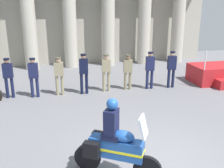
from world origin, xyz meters
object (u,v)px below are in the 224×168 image
at_px(officer_in_row_0, 8,75).
at_px(officer_in_row_6, 150,67).
at_px(motorcycle_with_rider, 113,144).
at_px(reviewing_stand, 220,74).
at_px(officer_in_row_2, 59,73).
at_px(briefcase_on_ground, 0,96).
at_px(officer_in_row_4, 106,70).
at_px(officer_in_row_7, 172,67).
at_px(officer_in_row_5, 128,69).
at_px(officer_in_row_3, 84,71).
at_px(officer_in_row_1, 34,74).

bearing_deg(officer_in_row_0, officer_in_row_6, -175.30).
bearing_deg(motorcycle_with_rider, reviewing_stand, 72.96).
height_order(officer_in_row_2, briefcase_on_ground, officer_in_row_2).
height_order(officer_in_row_4, officer_in_row_7, officer_in_row_7).
xyz_separation_m(reviewing_stand, motorcycle_with_rider, (-6.88, -6.12, 0.37)).
bearing_deg(officer_in_row_7, officer_in_row_2, 5.16).
bearing_deg(briefcase_on_ground, officer_in_row_4, 2.07).
distance_m(officer_in_row_5, briefcase_on_ground, 5.58).
relative_size(officer_in_row_0, officer_in_row_5, 1.05).
bearing_deg(motorcycle_with_rider, officer_in_row_3, 121.17).
relative_size(officer_in_row_0, officer_in_row_2, 1.02).
distance_m(officer_in_row_7, motorcycle_with_rider, 7.13).
bearing_deg(reviewing_stand, officer_in_row_2, -178.33).
height_order(officer_in_row_4, officer_in_row_6, officer_in_row_6).
relative_size(officer_in_row_4, officer_in_row_7, 0.98).
distance_m(officer_in_row_0, officer_in_row_3, 3.12).
distance_m(reviewing_stand, motorcycle_with_rider, 9.21).
relative_size(reviewing_stand, officer_in_row_3, 1.56).
distance_m(officer_in_row_0, officer_in_row_2, 2.07).
bearing_deg(officer_in_row_4, officer_in_row_7, -176.82).
height_order(officer_in_row_3, officer_in_row_6, officer_in_row_3).
bearing_deg(briefcase_on_ground, officer_in_row_3, 0.30).
height_order(officer_in_row_0, officer_in_row_2, officer_in_row_0).
distance_m(officer_in_row_4, officer_in_row_6, 2.03).
bearing_deg(reviewing_stand, briefcase_on_ground, -178.27).
height_order(officer_in_row_2, officer_in_row_3, officer_in_row_3).
xyz_separation_m(officer_in_row_2, officer_in_row_4, (2.07, 0.08, 0.01)).
bearing_deg(officer_in_row_6, officer_in_row_0, 4.70).
height_order(officer_in_row_4, motorcycle_with_rider, motorcycle_with_rider).
height_order(officer_in_row_5, motorcycle_with_rider, motorcycle_with_rider).
bearing_deg(officer_in_row_1, motorcycle_with_rider, 115.46).
relative_size(officer_in_row_0, motorcycle_with_rider, 0.89).
bearing_deg(motorcycle_with_rider, briefcase_on_ground, 152.24).
bearing_deg(officer_in_row_3, officer_in_row_5, -169.47).
height_order(officer_in_row_1, officer_in_row_7, officer_in_row_7).
distance_m(officer_in_row_3, officer_in_row_6, 3.04).
height_order(officer_in_row_3, officer_in_row_5, officer_in_row_3).
distance_m(officer_in_row_1, briefcase_on_ground, 1.63).
xyz_separation_m(officer_in_row_1, officer_in_row_4, (3.11, 0.12, 0.00)).
xyz_separation_m(officer_in_row_0, officer_in_row_6, (6.15, -0.13, 0.02)).
relative_size(officer_in_row_0, officer_in_row_4, 1.00).
bearing_deg(officer_in_row_6, officer_in_row_5, -0.50).
xyz_separation_m(officer_in_row_2, officer_in_row_3, (1.05, -0.06, 0.07)).
height_order(officer_in_row_7, briefcase_on_ground, officer_in_row_7).
xyz_separation_m(officer_in_row_0, officer_in_row_2, (2.06, -0.11, -0.02)).
height_order(officer_in_row_2, motorcycle_with_rider, motorcycle_with_rider).
bearing_deg(officer_in_row_0, officer_in_row_3, -177.39).
distance_m(officer_in_row_3, motorcycle_with_rider, 5.83).
distance_m(reviewing_stand, officer_in_row_0, 10.00).
relative_size(reviewing_stand, briefcase_on_ground, 7.70).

